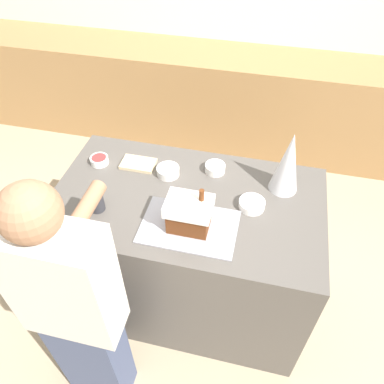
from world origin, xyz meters
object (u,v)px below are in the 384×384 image
Objects in this scene: baking_tray at (189,226)px; candy_bowl_near_tray_left at (168,171)px; gingerbread_house at (189,214)px; mug at (97,203)px; person at (77,314)px; candy_bowl_behind_tray at (215,168)px; decorative_tree at (288,163)px; candy_bowl_front_corner at (99,160)px; cookbook at (138,164)px; candy_bowl_far_right at (252,204)px.

candy_bowl_near_tray_left is at bearing 120.49° from baking_tray.
gingerbread_house reaches higher than mug.
candy_bowl_behind_tray is at bearing 65.13° from person.
decorative_tree reaches higher than candy_bowl_front_corner.
person is (0.01, -0.90, -0.13)m from cookbook.
gingerbread_house is at bearing -138.04° from decorative_tree.
person is at bearing -89.42° from cookbook.
cookbook is at bearing 76.70° from mug.
mug is at bearing -68.27° from candy_bowl_front_corner.
baking_tray is 0.29× the size of person.
candy_bowl_far_right is at bearing -14.93° from cookbook.
person reaches higher than cookbook.
candy_bowl_behind_tray is at bearing 172.48° from decorative_tree.
person is at bearing -102.07° from candy_bowl_near_tray_left.
candy_bowl_front_corner is 0.23m from cookbook.
cookbook is (0.23, 0.03, -0.01)m from candy_bowl_front_corner.
candy_bowl_behind_tray is (0.05, 0.44, 0.02)m from baking_tray.
decorative_tree reaches higher than candy_bowl_far_right.
baking_tray is at bearing -96.07° from candy_bowl_behind_tray.
decorative_tree is at bearing -7.52° from candy_bowl_behind_tray.
decorative_tree is at bearing 41.96° from gingerbread_house.
mug is 0.55m from person.
gingerbread_house is 2.22× the size of candy_bowl_front_corner.
candy_bowl_behind_tray is 0.59× the size of cookbook.
cookbook is (-0.83, 0.00, -0.17)m from decorative_tree.
candy_bowl_near_tray_left is 0.08× the size of person.
candy_bowl_far_right is (0.29, 0.21, -0.08)m from gingerbread_house.
candy_bowl_behind_tray reaches higher than cookbook.
decorative_tree is 3.96× the size of mug.
mug is (-0.49, 0.01, 0.04)m from baking_tray.
decorative_tree is (0.43, 0.39, 0.18)m from baking_tray.
baking_tray is 0.65m from person.
decorative_tree is 3.41× the size of candy_bowl_front_corner.
candy_bowl_far_right is at bearing 46.45° from person.
candy_bowl_near_tray_left is 0.27m from candy_bowl_behind_tray.
decorative_tree reaches higher than gingerbread_house.
candy_bowl_behind_tray is at bearing 6.46° from cookbook.
candy_bowl_far_right is 0.80m from mug.
person is (-0.18, -0.86, -0.14)m from candy_bowl_near_tray_left.
candy_bowl_near_tray_left is at bearing -10.84° from cookbook.
candy_bowl_front_corner is 0.93m from candy_bowl_far_right.
candy_bowl_near_tray_left is at bearing -0.54° from candy_bowl_front_corner.
gingerbread_house is 0.49m from mug.
candy_bowl_front_corner is at bearing 179.46° from candy_bowl_near_tray_left.
mug is (-0.28, -0.34, 0.02)m from candy_bowl_near_tray_left.
candy_bowl_near_tray_left reaches higher than candy_bowl_front_corner.
mug is at bearing -141.33° from candy_bowl_behind_tray.
baking_tray is 0.72m from candy_bowl_front_corner.
person reaches higher than candy_bowl_far_right.
candy_bowl_front_corner is (-0.63, 0.36, 0.02)m from baking_tray.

